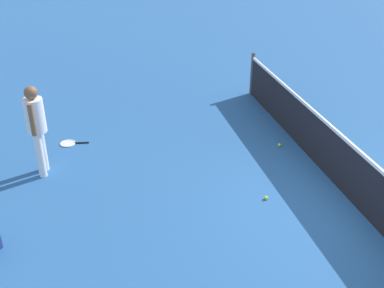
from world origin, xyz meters
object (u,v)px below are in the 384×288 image
tennis_ball_near_player (266,198)px  tennis_racket_near_player (69,143)px  tennis_ball_by_net (279,145)px  player_near_side (36,123)px

tennis_ball_near_player → tennis_racket_near_player: bearing=-131.5°
tennis_racket_near_player → tennis_ball_near_player: bearing=48.5°
tennis_ball_near_player → tennis_ball_by_net: 1.91m
tennis_racket_near_player → tennis_ball_near_player: (2.81, 3.17, 0.02)m
player_near_side → tennis_ball_near_player: 4.17m
tennis_ball_near_player → tennis_ball_by_net: same height
player_near_side → tennis_racket_near_player: 1.50m
tennis_racket_near_player → tennis_ball_by_net: 4.28m
tennis_racket_near_player → tennis_ball_by_net: (1.15, 4.12, 0.02)m
tennis_ball_near_player → tennis_ball_by_net: size_ratio=1.00×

